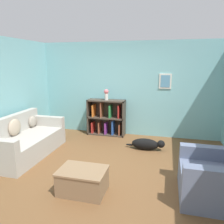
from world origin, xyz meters
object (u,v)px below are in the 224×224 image
object	(u,v)px
bookshelf	(107,118)
dog	(147,144)
coffee_table	(83,180)
vase	(106,94)
recliner_chair	(221,177)
couch	(24,141)

from	to	relation	value
bookshelf	dog	xyz separation A→B (m)	(1.24, -0.88, -0.35)
coffee_table	vase	size ratio (longest dim) A/B	2.49
recliner_chair	dog	size ratio (longest dim) A/B	1.16
coffee_table	vase	xyz separation A→B (m)	(-0.41, 2.86, 0.97)
recliner_chair	coffee_table	xyz separation A→B (m)	(-2.08, -0.34, -0.15)
vase	dog	bearing A→B (deg)	-34.63
coffee_table	dog	size ratio (longest dim) A/B	0.81
coffee_table	dog	world-z (taller)	coffee_table
bookshelf	recliner_chair	distance (m)	3.57
recliner_chair	dog	bearing A→B (deg)	126.93
couch	dog	xyz separation A→B (m)	(2.64, 0.97, -0.18)
bookshelf	dog	world-z (taller)	bookshelf
couch	coffee_table	bearing A→B (deg)	-29.86
bookshelf	coffee_table	size ratio (longest dim) A/B	1.42
couch	recliner_chair	world-z (taller)	recliner_chair
couch	bookshelf	distance (m)	2.32
vase	coffee_table	bearing A→B (deg)	-81.76
vase	recliner_chair	bearing A→B (deg)	-45.36
couch	dog	world-z (taller)	couch
dog	bookshelf	bearing A→B (deg)	144.66
recliner_chair	dog	xyz separation A→B (m)	(-1.25, 1.67, -0.22)
recliner_chair	coffee_table	distance (m)	2.11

